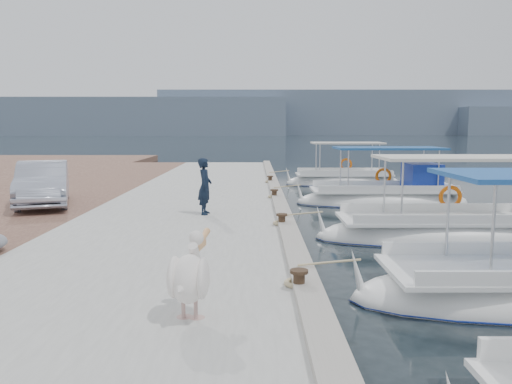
# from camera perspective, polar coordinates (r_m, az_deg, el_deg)

# --- Properties ---
(ground) EXTENTS (400.00, 400.00, 0.00)m
(ground) POSITION_cam_1_polar(r_m,az_deg,el_deg) (11.33, 5.13, -7.91)
(ground) COLOR black
(ground) RESTS_ON ground
(concrete_quay) EXTENTS (6.00, 40.00, 0.50)m
(concrete_quay) POSITION_cam_1_polar(r_m,az_deg,el_deg) (16.24, -7.09, -2.37)
(concrete_quay) COLOR #A3A39E
(concrete_quay) RESTS_ON ground
(quay_curb) EXTENTS (0.44, 40.00, 0.12)m
(quay_curb) POSITION_cam_1_polar(r_m,az_deg,el_deg) (16.09, 2.77, -1.29)
(quay_curb) COLOR gray
(quay_curb) RESTS_ON concrete_quay
(cobblestone_strip) EXTENTS (4.00, 40.00, 0.50)m
(cobblestone_strip) POSITION_cam_1_polar(r_m,az_deg,el_deg) (17.57, -23.51, -2.19)
(cobblestone_strip) COLOR brown
(cobblestone_strip) RESTS_ON ground
(distant_hills) EXTENTS (330.00, 60.00, 18.00)m
(distant_hills) POSITION_cam_1_polar(r_m,az_deg,el_deg) (214.63, 8.21, 8.52)
(distant_hills) COLOR slate
(distant_hills) RESTS_ON ground
(fishing_caique_c) EXTENTS (7.44, 2.31, 2.83)m
(fishing_caique_c) POSITION_cam_1_polar(r_m,az_deg,el_deg) (14.46, 21.61, -4.55)
(fishing_caique_c) COLOR white
(fishing_caique_c) RESTS_ON ground
(fishing_caique_d) EXTENTS (6.78, 2.32, 2.83)m
(fishing_caique_d) POSITION_cam_1_polar(r_m,az_deg,el_deg) (20.25, 14.53, -0.78)
(fishing_caique_d) COLOR white
(fishing_caique_d) RESTS_ON ground
(fishing_caique_e) EXTENTS (6.06, 2.14, 2.83)m
(fishing_caique_e) POSITION_cam_1_polar(r_m,az_deg,el_deg) (26.61, 9.96, 1.09)
(fishing_caique_e) COLOR white
(fishing_caique_e) RESTS_ON ground
(mooring_bollards) EXTENTS (0.28, 20.28, 0.33)m
(mooring_bollards) POSITION_cam_1_polar(r_m,az_deg,el_deg) (12.61, 2.97, -3.09)
(mooring_bollards) COLOR black
(mooring_bollards) RESTS_ON concrete_quay
(pelican) EXTENTS (0.59, 1.42, 1.09)m
(pelican) POSITION_cam_1_polar(r_m,az_deg,el_deg) (6.63, -7.58, -9.49)
(pelican) COLOR tan
(pelican) RESTS_ON concrete_quay
(fisherman) EXTENTS (0.42, 0.61, 1.62)m
(fisherman) POSITION_cam_1_polar(r_m,az_deg,el_deg) (14.36, -5.86, 0.66)
(fisherman) COLOR black
(fisherman) RESTS_ON concrete_quay
(parked_car) EXTENTS (2.85, 4.53, 1.41)m
(parked_car) POSITION_cam_1_polar(r_m,az_deg,el_deg) (17.40, -23.17, 0.91)
(parked_car) COLOR silver
(parked_car) RESTS_ON cobblestone_strip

